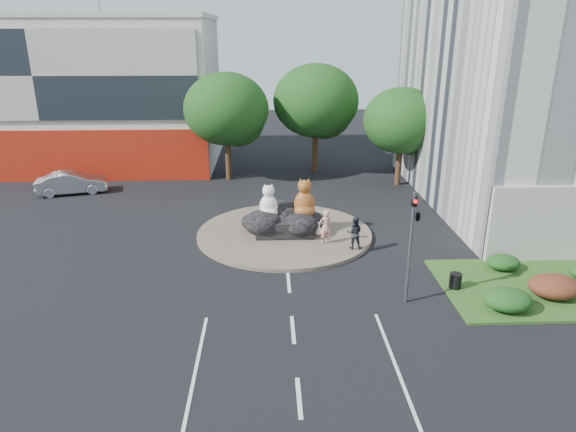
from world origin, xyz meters
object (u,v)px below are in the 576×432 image
(pedestrian_dark, at_px, (354,233))
(parked_car, at_px, (72,183))
(cat_white, at_px, (269,200))
(pedestrian_pink, at_px, (325,227))
(cat_tabby, at_px, (304,197))
(kitten_white, at_px, (318,228))
(litter_bin, at_px, (455,281))
(kitten_calico, at_px, (256,230))

(pedestrian_dark, height_order, parked_car, pedestrian_dark)
(cat_white, height_order, pedestrian_dark, cat_white)
(pedestrian_pink, distance_m, parked_car, 20.12)
(cat_tabby, distance_m, parked_car, 18.38)
(kitten_white, distance_m, parked_car, 19.28)
(cat_tabby, relative_size, litter_bin, 3.24)
(pedestrian_dark, bearing_deg, litter_bin, 140.12)
(kitten_white, bearing_deg, kitten_calico, 129.95)
(cat_tabby, relative_size, parked_car, 0.47)
(kitten_white, height_order, parked_car, parked_car)
(cat_white, height_order, pedestrian_pink, cat_white)
(cat_white, relative_size, kitten_calico, 2.41)
(kitten_calico, xyz_separation_m, pedestrian_dark, (5.22, -1.87, 0.47))
(kitten_calico, xyz_separation_m, litter_bin, (9.11, -6.33, -0.14))
(kitten_white, distance_m, litter_bin, 8.53)
(pedestrian_pink, distance_m, pedestrian_dark, 1.65)
(cat_tabby, bearing_deg, pedestrian_dark, -45.87)
(kitten_calico, distance_m, pedestrian_dark, 5.56)
(litter_bin, bearing_deg, kitten_white, 131.31)
(pedestrian_dark, xyz_separation_m, litter_bin, (3.89, -4.46, -0.61))
(cat_white, distance_m, cat_tabby, 2.04)
(pedestrian_pink, height_order, pedestrian_dark, pedestrian_pink)
(kitten_white, distance_m, pedestrian_pink, 1.31)
(kitten_white, height_order, pedestrian_pink, pedestrian_pink)
(cat_white, height_order, kitten_calico, cat_white)
(litter_bin, bearing_deg, pedestrian_dark, 131.08)
(cat_tabby, relative_size, kitten_calico, 2.75)
(kitten_calico, height_order, litter_bin, kitten_calico)
(cat_white, xyz_separation_m, cat_tabby, (2.03, 0.06, 0.14))
(kitten_calico, bearing_deg, litter_bin, -22.14)
(pedestrian_pink, relative_size, parked_car, 0.39)
(cat_tabby, bearing_deg, litter_bin, -47.21)
(kitten_calico, bearing_deg, cat_tabby, 27.94)
(kitten_calico, height_order, parked_car, parked_car)
(cat_white, distance_m, kitten_white, 3.19)
(cat_tabby, relative_size, pedestrian_dark, 1.29)
(cat_white, distance_m, pedestrian_pink, 3.66)
(pedestrian_pink, relative_size, pedestrian_dark, 1.07)
(litter_bin, bearing_deg, cat_tabby, 131.90)
(kitten_calico, height_order, pedestrian_pink, pedestrian_pink)
(cat_white, distance_m, pedestrian_dark, 5.28)
(cat_white, height_order, parked_car, cat_white)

